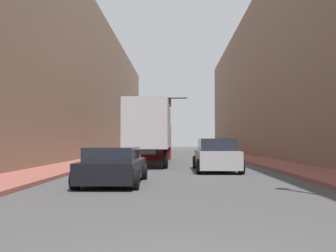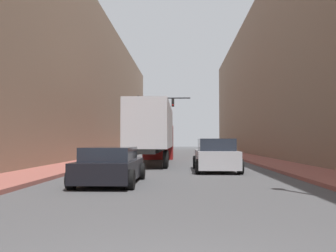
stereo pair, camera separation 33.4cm
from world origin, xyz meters
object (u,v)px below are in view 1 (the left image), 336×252
Objects in this scene: semi_truck at (152,131)px; suv_car at (216,156)px; sedan_car at (114,166)px; traffic_signal_gantry at (147,114)px.

suv_car is (3.73, -7.12, -1.43)m from semi_truck.
suv_car is at bearing 53.80° from sedan_car.
semi_truck reaches higher than sedan_car.
semi_truck is 2.74× the size of suv_car.
sedan_car is 0.67× the size of traffic_signal_gantry.
traffic_signal_gantry reaches higher than semi_truck.
suv_car is (4.27, 5.84, 0.15)m from sedan_car.
traffic_signal_gantry is (-1.05, 28.54, 3.94)m from sedan_car.
sedan_car is (-0.55, -12.95, -1.58)m from semi_truck.
sedan_car is 0.91× the size of suv_car.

